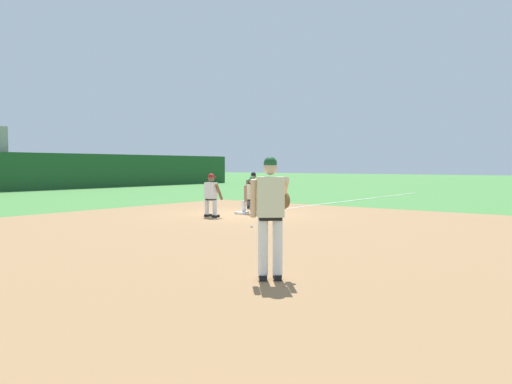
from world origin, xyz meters
name	(u,v)px	position (x,y,z in m)	size (l,w,h in m)	color
ground_plane	(242,214)	(0.00, 0.00, 0.00)	(160.00, 160.00, 0.00)	#47843D
infield_dirt_patch	(250,234)	(-3.81, -3.38, 0.00)	(18.00, 18.00, 0.01)	#9E754C
foul_line_stripe	(353,200)	(8.67, 0.00, 0.01)	(17.33, 0.10, 0.00)	white
first_base_bag	(242,213)	(0.00, 0.00, 0.04)	(0.38, 0.38, 0.09)	white
baseball	(252,226)	(-2.76, -2.60, 0.04)	(0.07, 0.07, 0.07)	white
pitcher	(271,210)	(-7.57, -6.74, 1.06)	(0.85, 0.56, 1.86)	black
first_baseman	(253,193)	(0.32, -0.25, 0.73)	(0.77, 1.07, 1.34)	black
baserunner	(211,193)	(-1.41, 0.17, 0.79)	(0.49, 0.62, 1.46)	black
umpire	(253,189)	(2.18, 1.17, 0.79)	(0.66, 0.68, 1.46)	black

